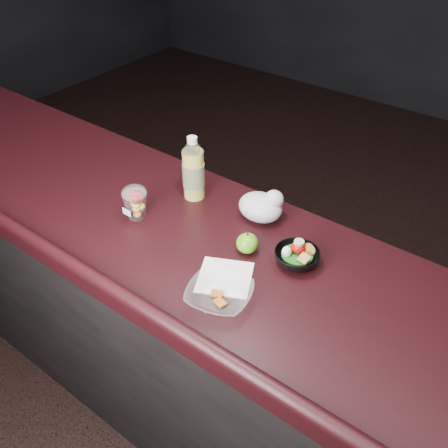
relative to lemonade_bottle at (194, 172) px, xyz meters
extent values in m
cube|color=black|center=(0.13, -0.18, -0.63)|extent=(4.00, 0.65, 0.98)
cube|color=black|center=(0.13, -0.18, -0.12)|extent=(4.06, 0.71, 0.04)
cylinder|color=gold|center=(0.00, 0.00, -0.01)|extent=(0.08, 0.08, 0.19)
cylinder|color=white|center=(0.00, 0.00, -0.01)|extent=(0.08, 0.08, 0.19)
cone|color=white|center=(0.00, 0.00, 0.10)|extent=(0.08, 0.08, 0.03)
cylinder|color=white|center=(0.00, 0.00, 0.13)|extent=(0.04, 0.04, 0.02)
cylinder|color=#072D99|center=(0.00, 0.00, -0.01)|extent=(0.08, 0.08, 0.09)
ellipsoid|color=white|center=(-0.08, -0.22, 0.00)|extent=(0.09, 0.09, 0.05)
ellipsoid|color=#33750D|center=(0.34, -0.14, -0.07)|extent=(0.07, 0.07, 0.07)
cylinder|color=black|center=(0.34, -0.14, -0.03)|extent=(0.01, 0.01, 0.01)
ellipsoid|color=silver|center=(0.27, 0.03, -0.06)|extent=(0.16, 0.13, 0.09)
sphere|color=silver|center=(0.31, 0.06, -0.02)|extent=(0.07, 0.07, 0.07)
imported|color=black|center=(0.50, -0.09, -0.08)|extent=(0.19, 0.19, 0.04)
cylinder|color=#0F470C|center=(0.50, -0.09, -0.07)|extent=(0.10, 0.10, 0.01)
ellipsoid|color=#B10807|center=(0.49, -0.08, -0.05)|extent=(0.05, 0.05, 0.04)
cylinder|color=beige|center=(0.49, -0.08, -0.03)|extent=(0.03, 0.03, 0.01)
ellipsoid|color=white|center=(0.47, -0.11, -0.06)|extent=(0.03, 0.03, 0.04)
imported|color=silver|center=(0.40, -0.37, -0.08)|extent=(0.23, 0.23, 0.05)
cube|color=#990F0C|center=(0.39, -0.36, -0.09)|extent=(0.04, 0.04, 0.01)
cube|color=#990F0C|center=(0.42, -0.38, -0.09)|extent=(0.04, 0.03, 0.01)
cube|color=white|center=(0.36, -0.28, -0.10)|extent=(0.21, 0.21, 0.00)
camera|label=1|loc=(1.02, -1.17, 0.96)|focal=40.00mm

